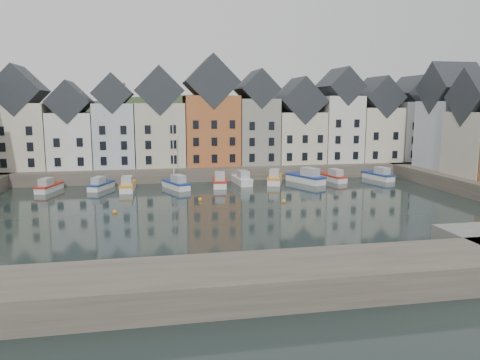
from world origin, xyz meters
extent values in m
plane|color=black|center=(0.00, 0.00, 0.00)|extent=(260.00, 260.00, 0.00)
cube|color=#4A4238|center=(0.00, 30.00, 1.00)|extent=(90.00, 16.00, 2.00)
cube|color=#4A4238|center=(-10.00, -22.00, 1.00)|extent=(50.00, 6.00, 2.00)
ellipsoid|color=#26371B|center=(0.00, 56.00, -18.00)|extent=(153.60, 70.40, 64.00)
sphere|color=black|center=(-13.94, 50.93, 8.70)|extent=(5.77, 5.77, 5.77)
sphere|color=black|center=(24.86, 60.75, 8.12)|extent=(5.27, 5.27, 5.27)
sphere|color=black|center=(31.82, 54.20, 7.88)|extent=(5.07, 5.07, 5.07)
sphere|color=black|center=(14.28, 55.19, 7.82)|extent=(5.01, 5.01, 5.01)
sphere|color=black|center=(-37.67, 56.61, 6.57)|extent=(3.94, 3.94, 3.94)
sphere|color=black|center=(28.33, 60.25, 8.05)|extent=(5.21, 5.21, 5.21)
sphere|color=black|center=(1.99, 58.64, 8.32)|extent=(5.45, 5.45, 5.45)
sphere|color=black|center=(37.80, 48.31, 7.21)|extent=(4.49, 4.49, 4.49)
cube|color=beige|center=(-29.17, 28.00, 7.04)|extent=(7.67, 8.00, 10.07)
cube|color=black|center=(-29.17, 28.00, 13.97)|extent=(7.67, 8.16, 7.67)
cube|color=silver|center=(-21.90, 28.00, 6.30)|extent=(6.56, 8.00, 8.61)
cube|color=black|center=(-21.90, 28.00, 12.23)|extent=(6.56, 8.16, 6.56)
cube|color=#B6BDC9|center=(-15.37, 28.00, 7.01)|extent=(6.20, 8.00, 10.02)
cube|color=black|center=(-15.37, 28.00, 13.55)|extent=(6.20, 8.16, 6.20)
cube|color=beige|center=(-8.27, 28.00, 7.04)|extent=(7.70, 8.00, 10.08)
cube|color=black|center=(-8.27, 28.00, 13.98)|extent=(7.70, 8.16, 7.70)
cube|color=#AC5D31|center=(0.07, 28.00, 7.64)|extent=(8.69, 8.00, 11.28)
cube|color=black|center=(0.07, 28.00, 15.43)|extent=(8.69, 8.16, 8.69)
cube|color=gray|center=(7.78, 28.00, 7.39)|extent=(6.43, 8.00, 10.78)
cube|color=black|center=(7.78, 28.00, 14.37)|extent=(6.43, 8.16, 6.43)
cube|color=beige|center=(15.08, 28.00, 6.28)|extent=(7.88, 8.00, 8.56)
cube|color=black|center=(15.08, 28.00, 12.51)|extent=(7.88, 8.16, 7.88)
cube|color=silver|center=(22.42, 28.00, 7.64)|extent=(6.50, 8.00, 11.27)
cube|color=black|center=(22.42, 28.00, 14.88)|extent=(6.50, 8.16, 6.50)
cube|color=beige|center=(29.43, 28.00, 6.66)|extent=(7.23, 8.00, 9.32)
cube|color=black|center=(29.43, 28.00, 13.11)|extent=(7.23, 8.16, 7.23)
cube|color=silver|center=(36.28, 28.00, 7.16)|extent=(6.18, 8.00, 10.32)
cube|color=black|center=(36.28, 28.00, 13.85)|extent=(6.18, 8.16, 6.18)
cube|color=#B6BDC9|center=(36.00, 16.26, 7.19)|extent=(7.47, 8.00, 10.38)
cube|color=black|center=(36.00, 16.26, 14.36)|extent=(7.62, 8.00, 8.00)
sphere|color=orange|center=(-4.00, 8.00, 0.15)|extent=(0.50, 0.50, 0.50)
sphere|color=orange|center=(6.00, 5.00, 0.15)|extent=(0.50, 0.50, 0.50)
sphere|color=orange|center=(-14.00, 3.00, 0.15)|extent=(0.50, 0.50, 0.50)
cube|color=silver|center=(-23.87, 18.54, 0.31)|extent=(3.04, 5.61, 0.99)
cube|color=#AB2718|center=(-23.87, 18.54, 0.85)|extent=(3.16, 5.74, 0.22)
cube|color=#9FA4A7|center=(-24.10, 17.77, 1.39)|extent=(1.80, 2.41, 1.08)
cube|color=silver|center=(-16.91, 18.67, 0.31)|extent=(3.46, 5.48, 0.97)
cube|color=navy|center=(-16.91, 18.67, 0.83)|extent=(3.58, 5.61, 0.22)
cube|color=#9FA4A7|center=(-17.21, 17.93, 1.36)|extent=(1.94, 2.42, 1.05)
cube|color=silver|center=(-13.16, 17.11, 0.34)|extent=(2.06, 5.95, 1.08)
cube|color=orange|center=(-13.16, 17.11, 0.93)|extent=(2.17, 6.07, 0.24)
cube|color=#9FA4A7|center=(-13.20, 16.24, 1.52)|extent=(1.49, 2.41, 1.17)
cube|color=silver|center=(-6.47, 17.16, 0.34)|extent=(3.80, 6.00, 1.06)
cube|color=navy|center=(-6.47, 17.16, 0.91)|extent=(3.94, 6.14, 0.24)
cube|color=#9FA4A7|center=(-6.14, 16.36, 1.49)|extent=(2.13, 2.65, 1.15)
cylinder|color=silver|center=(-6.69, 17.69, 5.77)|extent=(0.13, 0.13, 10.58)
cube|color=silver|center=(0.03, 18.12, 0.36)|extent=(2.64, 6.29, 1.12)
cube|color=#AB2718|center=(0.03, 18.12, 0.96)|extent=(2.76, 6.42, 0.25)
cube|color=#9FA4A7|center=(-0.10, 17.21, 1.57)|extent=(1.74, 2.61, 1.22)
cube|color=silver|center=(3.54, 19.33, 0.35)|extent=(2.25, 6.05, 1.09)
cube|color=silver|center=(3.54, 19.33, 0.94)|extent=(2.36, 6.17, 0.25)
cube|color=#9FA4A7|center=(3.61, 18.44, 1.53)|extent=(1.57, 2.47, 1.18)
cube|color=silver|center=(8.71, 19.16, 0.37)|extent=(3.78, 6.54, 1.15)
cube|color=orange|center=(8.71, 19.16, 0.99)|extent=(3.92, 6.69, 0.26)
cube|color=#9FA4A7|center=(8.41, 18.27, 1.62)|extent=(2.19, 2.84, 1.25)
cube|color=silver|center=(13.34, 18.42, 0.39)|extent=(4.68, 6.98, 1.24)
cube|color=navy|center=(13.34, 18.42, 1.07)|extent=(4.84, 7.15, 0.28)
cube|color=#9FA4A7|center=(13.77, 17.50, 1.75)|extent=(2.57, 3.12, 1.35)
cube|color=silver|center=(18.06, 19.19, 0.33)|extent=(2.87, 5.82, 1.03)
cube|color=#AB2718|center=(18.06, 19.19, 0.89)|extent=(2.99, 5.95, 0.23)
cube|color=#9FA4A7|center=(18.25, 18.37, 1.44)|extent=(1.77, 2.47, 1.12)
cube|color=silver|center=(25.81, 19.18, 0.34)|extent=(3.09, 6.10, 1.07)
cube|color=navy|center=(25.81, 19.18, 0.93)|extent=(3.21, 6.24, 0.24)
cube|color=#9FA4A7|center=(26.02, 18.32, 1.51)|extent=(1.88, 2.60, 1.17)
camera|label=1|loc=(-10.00, -49.21, 11.94)|focal=35.00mm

